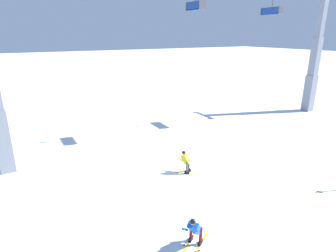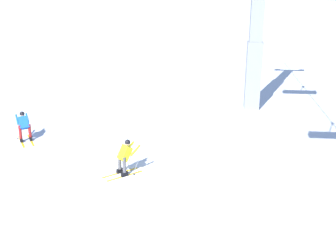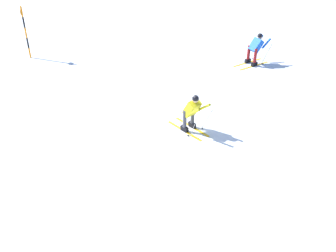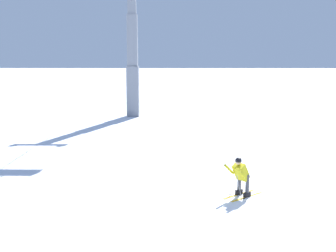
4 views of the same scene
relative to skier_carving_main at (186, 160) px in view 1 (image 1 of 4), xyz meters
name	(u,v)px [view 1 (image 1 of 4)]	position (x,y,z in m)	size (l,w,h in m)	color
ground_plane	(204,176)	(0.70, -0.90, -0.78)	(260.00, 260.00, 0.00)	white
skier_carving_main	(186,160)	(0.00, 0.00, 0.00)	(1.42, 1.51, 1.50)	yellow
lift_tower_far	(314,64)	(19.44, 5.54, 4.18)	(0.92, 2.97, 12.06)	gray
chairlift_seat_second	(195,5)	(4.18, 5.54, 9.21)	(0.61, 1.77, 2.32)	black
chairlift_seat_middle	(271,10)	(12.20, 5.54, 9.14)	(0.61, 2.01, 2.39)	black
skier_distant_uphill	(194,229)	(-3.09, -5.37, -0.02)	(1.70, 1.37, 1.48)	yellow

